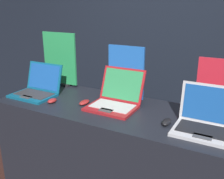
# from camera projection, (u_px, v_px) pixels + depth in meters

# --- Properties ---
(wall_back) EXTENTS (8.00, 0.05, 2.80)m
(wall_back) POSITION_uv_depth(u_px,v_px,m) (169.00, 33.00, 3.12)
(wall_back) COLOR black
(wall_back) RESTS_ON ground_plane
(display_counter) EXTENTS (1.90, 0.69, 0.96)m
(display_counter) POSITION_uv_depth(u_px,v_px,m) (112.00, 160.00, 2.21)
(display_counter) COLOR black
(display_counter) RESTS_ON ground_plane
(laptop_front) EXTENTS (0.38, 0.33, 0.27)m
(laptop_front) POSITION_uv_depth(u_px,v_px,m) (37.00, 88.00, 2.34)
(laptop_front) COLOR #0F5170
(laptop_front) RESTS_ON display_counter
(mouse_front) EXTENTS (0.06, 0.09, 0.03)m
(mouse_front) POSITION_uv_depth(u_px,v_px,m) (52.00, 101.00, 2.16)
(mouse_front) COLOR maroon
(mouse_front) RESTS_ON display_counter
(promo_stand_front) EXTENTS (0.38, 0.07, 0.52)m
(promo_stand_front) POSITION_uv_depth(u_px,v_px,m) (60.00, 61.00, 2.55)
(promo_stand_front) COLOR black
(promo_stand_front) RESTS_ON display_counter
(laptop_middle) EXTENTS (0.37, 0.39, 0.28)m
(laptop_middle) POSITION_uv_depth(u_px,v_px,m) (116.00, 99.00, 2.07)
(laptop_middle) COLOR maroon
(laptop_middle) RESTS_ON display_counter
(mouse_middle) EXTENTS (0.06, 0.12, 0.03)m
(mouse_middle) POSITION_uv_depth(u_px,v_px,m) (84.00, 102.00, 2.13)
(mouse_middle) COLOR maroon
(mouse_middle) RESTS_ON display_counter
(promo_stand_middle) EXTENTS (0.32, 0.07, 0.46)m
(promo_stand_middle) POSITION_uv_depth(u_px,v_px,m) (126.00, 75.00, 2.17)
(promo_stand_middle) COLOR black
(promo_stand_middle) RESTS_ON display_counter
(laptop_back) EXTENTS (0.39, 0.30, 0.28)m
(laptop_back) POSITION_uv_depth(u_px,v_px,m) (207.00, 121.00, 1.67)
(laptop_back) COLOR #B7B7BC
(laptop_back) RESTS_ON display_counter
(mouse_back) EXTENTS (0.06, 0.11, 0.04)m
(mouse_back) POSITION_uv_depth(u_px,v_px,m) (166.00, 122.00, 1.77)
(mouse_back) COLOR black
(mouse_back) RESTS_ON display_counter
(promo_stand_back) EXTENTS (0.28, 0.07, 0.42)m
(promo_stand_back) POSITION_uv_depth(u_px,v_px,m) (216.00, 89.00, 1.87)
(promo_stand_back) COLOR black
(promo_stand_back) RESTS_ON display_counter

